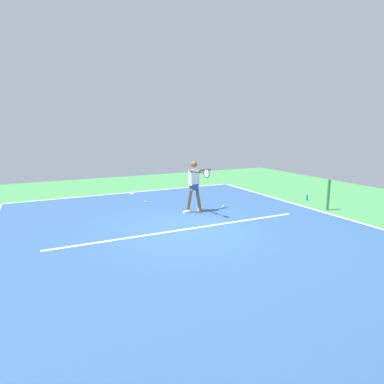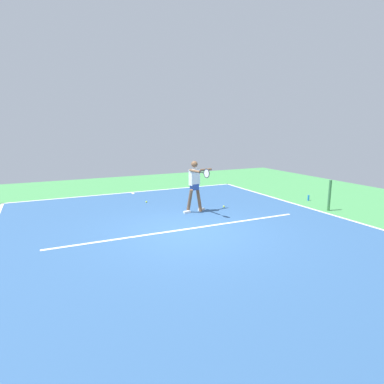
# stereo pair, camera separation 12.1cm
# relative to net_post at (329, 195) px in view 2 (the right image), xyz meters

# --- Properties ---
(ground_plane) EXTENTS (21.84, 21.84, 0.00)m
(ground_plane) POSITION_rel_net_post_xyz_m (5.33, 0.00, -0.54)
(ground_plane) COLOR #428E4C
(court_surface) EXTENTS (10.06, 12.26, 0.00)m
(court_surface) POSITION_rel_net_post_xyz_m (5.33, 0.00, -0.53)
(court_surface) COLOR #2D5484
(court_surface) RESTS_ON ground_plane
(court_line_baseline_near) EXTENTS (10.06, 0.10, 0.01)m
(court_line_baseline_near) POSITION_rel_net_post_xyz_m (5.33, -6.08, -0.53)
(court_line_baseline_near) COLOR white
(court_line_baseline_near) RESTS_ON ground_plane
(court_line_sideline_left) EXTENTS (0.10, 12.26, 0.01)m
(court_line_sideline_left) POSITION_rel_net_post_xyz_m (0.35, 0.00, -0.53)
(court_line_sideline_left) COLOR white
(court_line_sideline_left) RESTS_ON ground_plane
(court_line_service) EXTENTS (7.55, 0.10, 0.01)m
(court_line_service) POSITION_rel_net_post_xyz_m (5.33, -0.20, -0.53)
(court_line_service) COLOR white
(court_line_service) RESTS_ON ground_plane
(court_line_centre_mark) EXTENTS (0.10, 0.30, 0.01)m
(court_line_centre_mark) POSITION_rel_net_post_xyz_m (5.33, -5.88, -0.53)
(court_line_centre_mark) COLOR white
(court_line_centre_mark) RESTS_ON ground_plane
(net_post) EXTENTS (0.09, 0.09, 1.07)m
(net_post) POSITION_rel_net_post_xyz_m (0.00, 0.00, 0.00)
(net_post) COLOR #38753D
(net_post) RESTS_ON ground_plane
(tennis_player) EXTENTS (1.13, 1.26, 1.75)m
(tennis_player) POSITION_rel_net_post_xyz_m (4.26, -1.82, 0.47)
(tennis_player) COLOR brown
(tennis_player) RESTS_ON ground_plane
(tennis_ball_centre_court) EXTENTS (0.07, 0.07, 0.07)m
(tennis_ball_centre_court) POSITION_rel_net_post_xyz_m (5.34, -3.87, -0.50)
(tennis_ball_centre_court) COLOR #C6E53D
(tennis_ball_centre_court) RESTS_ON ground_plane
(tennis_ball_by_baseline) EXTENTS (0.07, 0.07, 0.07)m
(tennis_ball_by_baseline) POSITION_rel_net_post_xyz_m (3.05, -1.94, -0.50)
(tennis_ball_by_baseline) COLOR #CCE033
(tennis_ball_by_baseline) RESTS_ON ground_plane
(water_bottle) EXTENTS (0.07, 0.07, 0.22)m
(water_bottle) POSITION_rel_net_post_xyz_m (-0.54, -1.48, -0.43)
(water_bottle) COLOR blue
(water_bottle) RESTS_ON ground_plane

